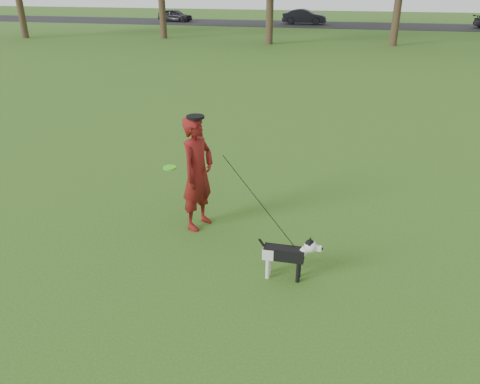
% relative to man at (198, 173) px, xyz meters
% --- Properties ---
extents(ground, '(120.00, 120.00, 0.00)m').
position_rel_man_xyz_m(ground, '(1.14, -0.56, -1.02)').
color(ground, '#285116').
rests_on(ground, ground).
extents(road, '(120.00, 7.00, 0.02)m').
position_rel_man_xyz_m(road, '(1.14, 39.44, -1.01)').
color(road, black).
rests_on(road, ground).
extents(man, '(0.69, 0.86, 2.04)m').
position_rel_man_xyz_m(man, '(0.00, 0.00, 0.00)').
color(man, '#60140D').
rests_on(man, ground).
extents(dog, '(0.95, 0.19, 0.72)m').
position_rel_man_xyz_m(dog, '(1.78, -1.29, -0.58)').
color(dog, black).
rests_on(dog, ground).
extents(car_left, '(3.57, 1.89, 1.16)m').
position_rel_man_xyz_m(car_left, '(-14.66, 39.44, -0.42)').
color(car_left, black).
rests_on(car_left, road).
extents(car_mid, '(4.06, 1.48, 1.33)m').
position_rel_man_xyz_m(car_mid, '(-1.93, 39.44, -0.33)').
color(car_mid, black).
rests_on(car_mid, road).
extents(man_held_items, '(2.50, 1.44, 1.56)m').
position_rel_man_xyz_m(man_held_items, '(1.19, -0.68, -0.07)').
color(man_held_items, '#43DE1C').
rests_on(man_held_items, ground).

